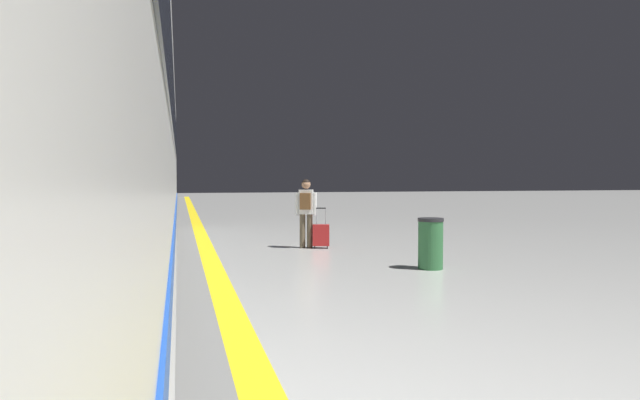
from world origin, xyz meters
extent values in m
cube|color=yellow|center=(-1.01, 10.00, 0.00)|extent=(0.36, 80.00, 0.01)
cube|color=slate|center=(-1.34, 10.00, 0.00)|extent=(0.62, 80.00, 0.01)
cube|color=#38383D|center=(-3.12, 8.43, 0.35)|extent=(2.67, 24.69, 0.70)
cube|color=silver|center=(-3.12, 8.43, 2.15)|extent=(2.90, 25.72, 2.90)
cube|color=black|center=(-3.12, 8.43, 2.50)|extent=(2.93, 24.17, 0.80)
cube|color=#1E4CB2|center=(-3.12, 8.43, 1.00)|extent=(2.94, 25.20, 0.24)
cylinder|color=brown|center=(1.15, 15.11, 0.39)|extent=(0.13, 0.13, 0.78)
cylinder|color=brown|center=(1.31, 15.06, 0.39)|extent=(0.13, 0.13, 0.78)
cube|color=silver|center=(1.23, 15.08, 1.06)|extent=(0.36, 0.28, 0.56)
cylinder|color=silver|center=(1.04, 15.16, 1.01)|extent=(0.08, 0.08, 0.52)
cylinder|color=silver|center=(1.43, 15.03, 1.01)|extent=(0.08, 0.08, 0.52)
sphere|color=#A37556|center=(1.23, 15.08, 1.46)|extent=(0.20, 0.20, 0.20)
sphere|color=black|center=(1.23, 15.08, 1.49)|extent=(0.19, 0.19, 0.19)
cube|color=brown|center=(1.19, 14.95, 1.08)|extent=(0.27, 0.20, 0.37)
cube|color=#A51E1E|center=(1.55, 14.95, 0.30)|extent=(0.42, 0.30, 0.48)
cube|color=#A51E1E|center=(1.58, 15.07, 0.24)|extent=(0.31, 0.09, 0.27)
cylinder|color=black|center=(1.40, 14.92, 0.03)|extent=(0.03, 0.06, 0.06)
cylinder|color=black|center=(1.68, 14.86, 0.03)|extent=(0.03, 0.06, 0.06)
cylinder|color=gray|center=(1.44, 14.92, 0.73)|extent=(0.02, 0.02, 0.38)
cylinder|color=gray|center=(1.64, 14.88, 0.73)|extent=(0.02, 0.02, 0.38)
cube|color=black|center=(1.54, 14.90, 0.92)|extent=(0.22, 0.07, 0.02)
cylinder|color=#2D6638|center=(2.75, 11.54, 0.42)|extent=(0.44, 0.44, 0.85)
cylinder|color=#262628|center=(2.75, 11.54, 0.88)|extent=(0.46, 0.46, 0.06)
camera|label=1|loc=(-1.61, 1.56, 1.67)|focal=33.95mm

